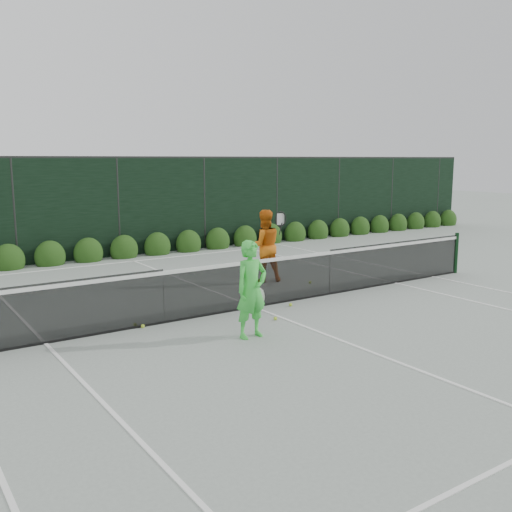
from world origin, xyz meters
TOP-DOWN VIEW (x-y plane):
  - ground at (0.00, 0.00)m, footprint 80.00×80.00m
  - tennis_net at (-0.02, 0.00)m, footprint 12.90×0.10m
  - player_woman at (-1.12, -1.57)m, footprint 0.67×0.44m
  - player_man at (1.61, 1.98)m, footprint 1.02×0.90m
  - court_lines at (0.00, 0.00)m, footprint 11.03×23.83m
  - windscreen_fence at (0.00, -2.71)m, footprint 32.00×21.07m
  - hedge_row at (-0.00, 7.15)m, footprint 31.66×0.65m
  - tennis_balls at (-0.42, -0.02)m, footprint 4.96×2.16m

SIDE VIEW (x-z plane):
  - ground at x=0.00m, z-range 0.00..0.00m
  - court_lines at x=0.00m, z-range 0.00..0.01m
  - tennis_balls at x=-0.42m, z-range 0.00..0.07m
  - hedge_row at x=0.00m, z-range -0.23..0.70m
  - tennis_net at x=-0.02m, z-range 0.00..1.07m
  - player_woman at x=-1.12m, z-range 0.00..1.65m
  - player_man at x=1.61m, z-range 0.00..1.77m
  - windscreen_fence at x=0.00m, z-range -0.02..3.04m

